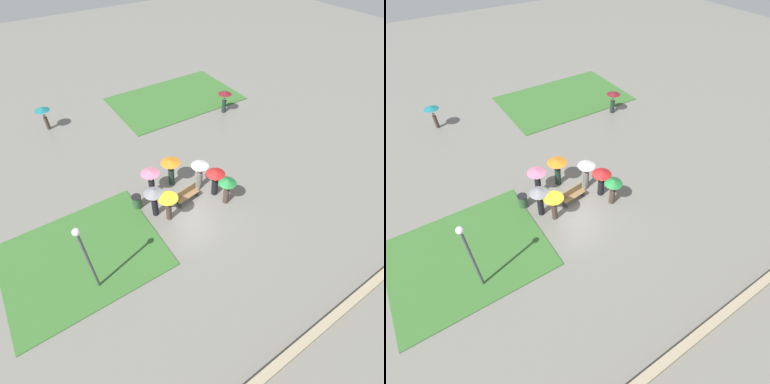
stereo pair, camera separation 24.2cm
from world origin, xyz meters
TOP-DOWN VIEW (x-y plane):
  - ground_plane at (0.00, 0.00)m, footprint 90.00×90.00m
  - lawn_patch_near at (-6.49, 0.27)m, footprint 7.59×6.21m
  - lawn_patch_far at (5.96, 11.83)m, footprint 10.84×7.08m
  - parapet_wall at (0.00, -8.77)m, footprint 45.00×0.35m
  - park_bench at (0.02, 0.67)m, footprint 1.61×0.65m
  - lamp_post at (-6.40, -1.73)m, footprint 0.32×0.32m
  - trash_bin at (-2.68, 1.80)m, footprint 0.57×0.57m
  - crowd_person_green at (1.85, -0.71)m, footprint 1.03×1.03m
  - crowd_person_pink at (-1.41, 2.33)m, footprint 1.11×1.11m
  - crowd_person_orange at (0.01, 2.43)m, footprint 1.19×1.19m
  - crowd_person_yellow at (-1.57, 0.03)m, footprint 1.11×1.11m
  - crowd_person_grey at (-2.06, 0.73)m, footprint 1.07×1.07m
  - crowd_person_red at (1.73, 0.24)m, footprint 1.13×1.13m
  - crowd_person_white at (1.31, 1.23)m, footprint 1.05×1.05m
  - lone_walker_far_path at (-4.79, 13.12)m, footprint 1.11×1.11m
  - lone_walker_mid_plaza at (8.17, 7.63)m, footprint 1.09×1.09m

SIDE VIEW (x-z plane):
  - ground_plane at x=0.00m, z-range 0.00..0.00m
  - lawn_patch_near at x=-6.49m, z-range 0.00..0.06m
  - lawn_patch_far at x=5.96m, z-range 0.00..0.06m
  - parapet_wall at x=0.00m, z-range 0.00..0.56m
  - trash_bin at x=-2.68m, z-range 0.00..0.85m
  - park_bench at x=0.02m, z-range 0.01..0.91m
  - crowd_person_pink at x=-1.41m, z-range 0.36..2.16m
  - crowd_person_red at x=1.73m, z-range 0.40..2.22m
  - crowd_person_orange at x=0.01m, z-range 0.39..2.26m
  - crowd_person_green at x=1.85m, z-range 0.43..2.23m
  - crowd_person_yellow at x=-1.57m, z-range 0.45..2.27m
  - lone_walker_mid_plaza at x=8.17m, z-range 0.44..2.29m
  - crowd_person_white at x=1.31m, z-range 0.43..2.37m
  - crowd_person_grey at x=-2.06m, z-range 0.45..2.38m
  - lone_walker_far_path at x=-4.79m, z-range 0.52..2.36m
  - lamp_post at x=-6.40m, z-range 0.62..4.83m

